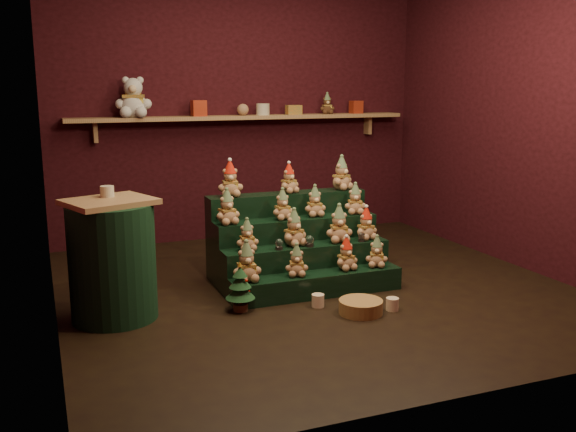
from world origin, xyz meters
name	(u,v)px	position (x,y,z in m)	size (l,w,h in m)	color
ground	(315,288)	(0.00, 0.00, 0.00)	(4.00, 4.00, 0.00)	black
back_wall	(239,107)	(0.00, 2.05, 1.40)	(4.00, 0.10, 2.80)	black
front_wall	(489,134)	(0.00, -2.05, 1.40)	(4.00, 0.10, 2.80)	black
left_wall	(33,121)	(-2.05, 0.00, 1.40)	(0.10, 4.00, 2.80)	black
right_wall	(527,111)	(2.05, 0.00, 1.40)	(0.10, 4.00, 2.80)	black
back_shelf	(244,118)	(0.00, 1.87, 1.29)	(3.60, 0.26, 0.24)	tan
riser_tier_front	(317,284)	(-0.06, -0.18, 0.09)	(1.40, 0.22, 0.18)	black
riser_tier_midfront	(306,266)	(-0.06, 0.04, 0.18)	(1.40, 0.22, 0.36)	black
riser_tier_midback	(296,249)	(-0.06, 0.26, 0.27)	(1.40, 0.22, 0.54)	black
riser_tier_back	(287,233)	(-0.06, 0.48, 0.36)	(1.40, 0.22, 0.72)	black
teddy_0	(246,262)	(-0.64, -0.16, 0.33)	(0.22, 0.20, 0.31)	tan
teddy_1	(297,260)	(-0.24, -0.17, 0.30)	(0.18, 0.16, 0.25)	tan
teddy_2	(346,254)	(0.20, -0.16, 0.31)	(0.19, 0.17, 0.26)	tan
teddy_3	(377,252)	(0.47, -0.17, 0.31)	(0.18, 0.16, 0.25)	tan
teddy_4	(247,235)	(-0.56, 0.06, 0.48)	(0.18, 0.16, 0.25)	tan
teddy_5	(294,228)	(-0.17, 0.06, 0.51)	(0.21, 0.19, 0.30)	tan
teddy_6	(339,224)	(0.22, 0.04, 0.51)	(0.22, 0.20, 0.31)	tan
teddy_7	(366,224)	(0.48, 0.04, 0.49)	(0.19, 0.17, 0.27)	tan
teddy_8	(227,207)	(-0.67, 0.24, 0.68)	(0.20, 0.18, 0.28)	tan
teddy_9	(282,204)	(-0.19, 0.25, 0.67)	(0.18, 0.16, 0.25)	tan
teddy_10	(315,201)	(0.11, 0.28, 0.67)	(0.18, 0.17, 0.26)	tan
teddy_11	(355,199)	(0.48, 0.25, 0.67)	(0.19, 0.17, 0.26)	tan
teddy_12	(230,179)	(-0.57, 0.48, 0.87)	(0.21, 0.19, 0.29)	tan
teddy_13	(289,178)	(-0.04, 0.48, 0.85)	(0.18, 0.16, 0.25)	tan
teddy_14	(341,173)	(0.45, 0.47, 0.87)	(0.21, 0.19, 0.29)	tan
snow_globe_a	(279,244)	(-0.32, -0.02, 0.40)	(0.06, 0.06, 0.09)	black
snow_globe_b	(310,241)	(-0.06, -0.02, 0.41)	(0.07, 0.07, 0.09)	black
snow_globe_c	(362,237)	(0.41, -0.02, 0.40)	(0.06, 0.06, 0.08)	black
side_table	(112,260)	(-1.61, -0.11, 0.43)	(0.69, 0.64, 0.86)	tan
table_ornament	(107,191)	(-1.61, -0.01, 0.90)	(0.10, 0.10, 0.08)	beige
mini_christmas_tree	(240,287)	(-0.73, -0.29, 0.18)	(0.22, 0.22, 0.37)	#4C2B1B
mug_left	(318,301)	(-0.16, -0.42, 0.05)	(0.10, 0.10, 0.10)	beige
mug_right	(392,304)	(0.31, -0.69, 0.05)	(0.09, 0.09, 0.09)	beige
wicker_basket	(361,307)	(0.07, -0.66, 0.05)	(0.32, 0.32, 0.10)	#A87643
white_bear	(133,92)	(-1.13, 1.84, 1.57)	(0.35, 0.32, 0.49)	silver
brown_bear	(327,104)	(0.94, 1.84, 1.43)	(0.16, 0.14, 0.22)	#4C2F19
gift_tin_red_a	(199,108)	(-0.49, 1.85, 1.40)	(0.14, 0.14, 0.16)	#AE341A
gift_tin_cream	(263,109)	(0.20, 1.85, 1.38)	(0.14, 0.14, 0.12)	beige
gift_tin_red_b	(356,107)	(1.30, 1.85, 1.39)	(0.12, 0.12, 0.14)	#AE341A
shelf_plush_ball	(243,110)	(-0.02, 1.85, 1.38)	(0.12, 0.12, 0.12)	tan
scarf_gift_box	(294,110)	(0.55, 1.85, 1.37)	(0.16, 0.10, 0.10)	orange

